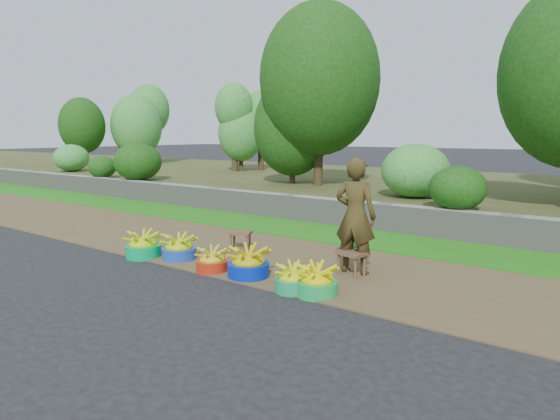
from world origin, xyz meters
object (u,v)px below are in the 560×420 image
Objects in this scene: basin_b at (179,249)px; basin_e at (293,279)px; basin_d at (248,264)px; stool_right at (352,256)px; vendor_woman at (355,216)px; basin_a at (143,246)px; stool_left at (240,235)px; basin_c at (212,261)px; basin_f at (317,282)px.

basin_b is 2.21m from basin_e.
basin_d is 1.37m from stool_right.
stool_right is 0.54m from vendor_woman.
basin_b reaches higher than basin_e.
stool_right is (2.50, 0.76, 0.10)m from basin_b.
stool_left is (0.97, 1.16, 0.08)m from basin_a.
vendor_woman is at bearing 75.34° from basin_e.
stool_left is at bearing 50.14° from basin_a.
basin_f reaches higher than basin_c.
basin_b is 0.85m from basin_c.
stool_left is at bearing 134.68° from basin_d.
vendor_woman reaches higher than basin_f.
basin_a is 1.98m from basin_d.
basin_d is at bearing 176.54° from basin_f.
basin_b is 1.14× the size of basin_e.
basin_a reaches higher than basin_b.
stool_right is at bearing 16.86° from basin_b.
basin_e is at bearing -107.67° from stool_right.
basin_c is 1.67m from basin_f.
basin_c is at bearing -151.36° from stool_right.
basin_e reaches higher than stool_left.
basin_e is at bearing -1.25° from basin_c.
vendor_woman is at bearing 99.86° from stool_right.
basin_b reaches higher than stool_left.
basin_b is at bearing -163.14° from stool_right.
basin_a is at bearing 15.67° from vendor_woman.
stool_left is 1.03× the size of stool_right.
basin_a is 1.20× the size of basin_e.
basin_b is 1.03m from stool_left.
basin_e is 0.31m from basin_f.
basin_f is 0.90m from stool_right.
basin_b is at bearing 15.30° from vendor_woman.
basin_a is at bearing -177.21° from basin_c.
basin_e is 1.28m from vendor_woman.
basin_e is at bearing 71.08° from vendor_woman.
basin_d reaches higher than stool_right.
vendor_woman is at bearing 41.83° from basin_d.
basin_c is (1.39, 0.07, -0.03)m from basin_a.
basin_d is 1.56m from vendor_woman.
basin_b is 1.04× the size of basin_f.
basin_a is 3.07m from basin_f.
basin_a is 1.05× the size of basin_b.
vendor_woman reaches higher than basin_a.
basin_f is at bearing -3.46° from basin_d.
basin_b reaches higher than basin_c.
basin_a is 2.76m from basin_e.
basin_a is 3.29m from vendor_woman.
basin_f is at bearing -3.20° from basin_b.
basin_f reaches higher than stool_left.
basin_f is 1.20m from vendor_woman.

